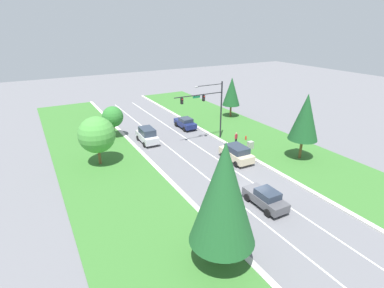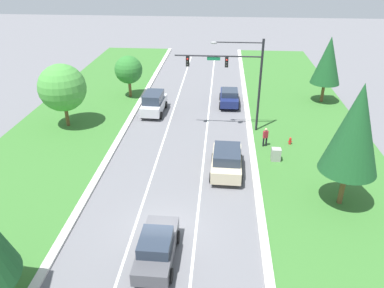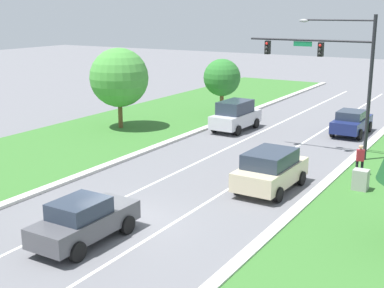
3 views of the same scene
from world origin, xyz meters
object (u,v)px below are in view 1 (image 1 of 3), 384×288
Objects in this scene: graphite_sedan at (266,198)px; fire_hydrant at (246,138)px; silver_suv at (147,135)px; champagne_suv at (237,153)px; oak_near_left_tree at (97,135)px; conifer_near_right_tree at (232,92)px; conifer_far_right_tree at (305,117)px; oak_far_left_tree at (113,117)px; pedestrian at (236,138)px; conifer_mid_left_tree at (224,194)px; traffic_signal_mast at (209,103)px; utility_cabinet at (250,145)px; navy_sedan at (185,123)px.

fire_hydrant is (8.89, 13.86, -0.53)m from graphite_sedan.
silver_suv is 13.85m from fire_hydrant.
champagne_suv is at bearing 68.96° from graphite_sedan.
graphite_sedan is 19.66m from oak_near_left_tree.
conifer_far_right_tree is at bearing -99.08° from conifer_near_right_tree.
conifer_near_right_tree is 1.19× the size of oak_near_left_tree.
conifer_far_right_tree is at bearing -45.91° from oak_far_left_tree.
silver_suv is 12.21m from pedestrian.
traffic_signal_mast is at bearing 60.08° from conifer_mid_left_tree.
oak_near_left_tree is at bearing -116.14° from oak_far_left_tree.
oak_far_left_tree reaches higher than fire_hydrant.
graphite_sedan is at bearing -77.88° from silver_suv.
silver_suv is 24.38m from conifer_mid_left_tree.
champagne_suv is 5.32m from pedestrian.
oak_near_left_tree is (-14.55, 7.01, 2.69)m from champagne_suv.
conifer_mid_left_tree is at bearing -90.92° from oak_far_left_tree.
fire_hydrant is 12.23m from conifer_near_right_tree.
pedestrian is at bearing 118.34° from conifer_far_right_tree.
oak_near_left_tree is at bearing -178.57° from traffic_signal_mast.
champagne_suv is at bearing -54.44° from silver_suv.
conifer_far_right_tree reaches higher than silver_suv.
conifer_mid_left_tree is (3.53, -19.89, 1.87)m from oak_near_left_tree.
utility_cabinet is at bearing -59.91° from traffic_signal_mast.
silver_suv is 0.57× the size of conifer_far_right_tree.
navy_sedan is 29.20m from conifer_mid_left_tree.
conifer_mid_left_tree reaches higher than champagne_suv.
graphite_sedan is (-4.23, -16.46, -4.53)m from traffic_signal_mast.
conifer_far_right_tree reaches higher than pedestrian.
silver_suv is at bearing 154.36° from fire_hydrant.
pedestrian is at bearing -73.17° from navy_sedan.
graphite_sedan is at bearing 27.14° from conifer_mid_left_tree.
conifer_mid_left_tree reaches higher than navy_sedan.
fire_hydrant is at bearing 103.46° from conifer_far_right_tree.
graphite_sedan is 4.18× the size of utility_cabinet.
conifer_far_right_tree is (21.77, -10.25, 1.58)m from oak_near_left_tree.
utility_cabinet is 15.21m from conifer_near_right_tree.
conifer_near_right_tree reaches higher than champagne_suv.
conifer_far_right_tree is at bearing -56.61° from utility_cabinet.
oak_far_left_tree is (-15.87, 10.33, 2.73)m from fire_hydrant.
silver_suv is 14.06m from utility_cabinet.
oak_far_left_tree is (-3.39, 4.35, 1.99)m from silver_suv.
oak_far_left_tree is 28.11m from conifer_mid_left_tree.
oak_near_left_tree is (-14.84, -6.63, 2.82)m from navy_sedan.
utility_cabinet is at bearing -36.89° from silver_suv.
graphite_sedan is 0.65× the size of conifer_near_right_tree.
silver_suv is at bearing 156.58° from traffic_signal_mast.
graphite_sedan reaches higher than navy_sedan.
silver_suv is (-7.47, -2.86, 0.21)m from navy_sedan.
fire_hydrant is at bearing -115.07° from conifer_near_right_tree.
utility_cabinet reaches higher than fire_hydrant.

